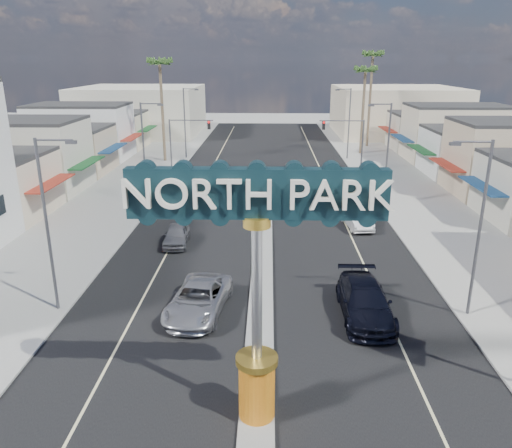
# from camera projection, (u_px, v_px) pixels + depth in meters

# --- Properties ---
(ground) EXTENTS (160.00, 160.00, 0.00)m
(ground) POSITION_uv_depth(u_px,v_px,m) (265.00, 205.00, 44.82)
(ground) COLOR gray
(ground) RESTS_ON ground
(road) EXTENTS (20.00, 120.00, 0.01)m
(road) POSITION_uv_depth(u_px,v_px,m) (265.00, 205.00, 44.82)
(road) COLOR black
(road) RESTS_ON ground
(median_island) EXTENTS (1.30, 30.00, 0.16)m
(median_island) POSITION_uv_depth(u_px,v_px,m) (262.00, 279.00, 29.62)
(median_island) COLOR gray
(median_island) RESTS_ON ground
(sidewalk_left) EXTENTS (8.00, 120.00, 0.12)m
(sidewalk_left) POSITION_uv_depth(u_px,v_px,m) (110.00, 203.00, 45.16)
(sidewalk_left) COLOR gray
(sidewalk_left) RESTS_ON ground
(sidewalk_right) EXTENTS (8.00, 120.00, 0.12)m
(sidewalk_right) POSITION_uv_depth(u_px,v_px,m) (421.00, 206.00, 44.45)
(sidewalk_right) COLOR gray
(sidewalk_right) RESTS_ON ground
(storefront_row_left) EXTENTS (12.00, 42.00, 6.00)m
(storefront_row_left) POSITION_uv_depth(u_px,v_px,m) (56.00, 147.00, 56.82)
(storefront_row_left) COLOR beige
(storefront_row_left) RESTS_ON ground
(storefront_row_right) EXTENTS (12.00, 42.00, 6.00)m
(storefront_row_right) POSITION_uv_depth(u_px,v_px,m) (481.00, 149.00, 55.61)
(storefront_row_right) COLOR #B7B29E
(storefront_row_right) RESTS_ON ground
(backdrop_far_left) EXTENTS (20.00, 20.00, 8.00)m
(backdrop_far_left) POSITION_uv_depth(u_px,v_px,m) (141.00, 110.00, 86.82)
(backdrop_far_left) COLOR #B7B29E
(backdrop_far_left) RESTS_ON ground
(backdrop_far_right) EXTENTS (20.00, 20.00, 8.00)m
(backdrop_far_right) POSITION_uv_depth(u_px,v_px,m) (395.00, 111.00, 85.71)
(backdrop_far_right) COLOR beige
(backdrop_far_right) RESTS_ON ground
(gateway_sign) EXTENTS (8.20, 1.50, 9.15)m
(gateway_sign) POSITION_uv_depth(u_px,v_px,m) (257.00, 270.00, 16.37)
(gateway_sign) COLOR orange
(gateway_sign) RESTS_ON median_island
(traffic_signal_left) EXTENTS (5.09, 0.45, 6.00)m
(traffic_signal_left) POSITION_uv_depth(u_px,v_px,m) (186.00, 135.00, 56.99)
(traffic_signal_left) COLOR #47474C
(traffic_signal_left) RESTS_ON ground
(traffic_signal_right) EXTENTS (5.09, 0.45, 6.00)m
(traffic_signal_right) POSITION_uv_depth(u_px,v_px,m) (347.00, 135.00, 56.53)
(traffic_signal_right) COLOR #47474C
(traffic_signal_right) RESTS_ON ground
(streetlight_l_near) EXTENTS (2.03, 0.22, 9.00)m
(streetlight_l_near) POSITION_uv_depth(u_px,v_px,m) (49.00, 218.00, 24.52)
(streetlight_l_near) COLOR #47474C
(streetlight_l_near) RESTS_ON ground
(streetlight_l_mid) EXTENTS (2.03, 0.22, 9.00)m
(streetlight_l_mid) POSITION_uv_depth(u_px,v_px,m) (145.00, 149.00, 43.49)
(streetlight_l_mid) COLOR #47474C
(streetlight_l_mid) RESTS_ON ground
(streetlight_l_far) EXTENTS (2.03, 0.22, 9.00)m
(streetlight_l_far) POSITION_uv_depth(u_px,v_px,m) (186.00, 120.00, 64.37)
(streetlight_l_far) COLOR #47474C
(streetlight_l_far) RESTS_ON ground
(streetlight_r_near) EXTENTS (2.03, 0.22, 9.00)m
(streetlight_r_near) POSITION_uv_depth(u_px,v_px,m) (477.00, 221.00, 23.99)
(streetlight_r_near) COLOR #47474C
(streetlight_r_near) RESTS_ON ground
(streetlight_r_mid) EXTENTS (2.03, 0.22, 9.00)m
(streetlight_r_mid) POSITION_uv_depth(u_px,v_px,m) (386.00, 150.00, 42.96)
(streetlight_r_mid) COLOR #47474C
(streetlight_r_mid) RESTS_ON ground
(streetlight_r_far) EXTENTS (2.03, 0.22, 9.00)m
(streetlight_r_far) POSITION_uv_depth(u_px,v_px,m) (348.00, 120.00, 63.84)
(streetlight_r_far) COLOR #47474C
(streetlight_r_far) RESTS_ON ground
(palm_left_far) EXTENTS (2.60, 2.60, 13.10)m
(palm_left_far) POSITION_uv_depth(u_px,v_px,m) (160.00, 68.00, 60.51)
(palm_left_far) COLOR brown
(palm_left_far) RESTS_ON ground
(palm_right_mid) EXTENTS (2.60, 2.60, 12.10)m
(palm_right_mid) POSITION_uv_depth(u_px,v_px,m) (365.00, 74.00, 65.83)
(palm_right_mid) COLOR brown
(palm_right_mid) RESTS_ON ground
(palm_right_far) EXTENTS (2.60, 2.60, 14.10)m
(palm_right_far) POSITION_uv_depth(u_px,v_px,m) (373.00, 60.00, 70.91)
(palm_right_far) COLOR brown
(palm_right_far) RESTS_ON ground
(suv_left) EXTENTS (3.37, 5.99, 1.58)m
(suv_left) POSITION_uv_depth(u_px,v_px,m) (198.00, 299.00, 25.58)
(suv_left) COLOR #AFAFB4
(suv_left) RESTS_ON ground
(suv_right) EXTENTS (2.42, 5.95, 1.73)m
(suv_right) POSITION_uv_depth(u_px,v_px,m) (365.00, 301.00, 25.17)
(suv_right) COLOR black
(suv_right) RESTS_ON ground
(car_parked_left) EXTENTS (1.84, 4.16, 1.39)m
(car_parked_left) POSITION_uv_depth(u_px,v_px,m) (176.00, 235.00, 35.18)
(car_parked_left) COLOR slate
(car_parked_left) RESTS_ON ground
(car_parked_right) EXTENTS (2.15, 4.70, 1.49)m
(car_parked_right) POSITION_uv_depth(u_px,v_px,m) (357.00, 218.00, 38.84)
(car_parked_right) COLOR beige
(car_parked_right) RESTS_ON ground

